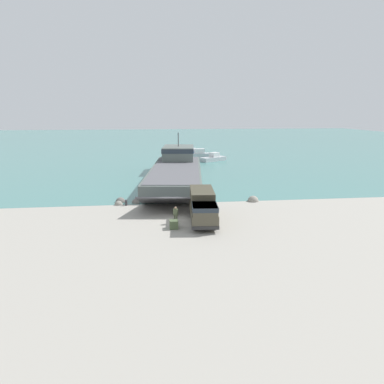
# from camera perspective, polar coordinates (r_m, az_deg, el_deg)

# --- Properties ---
(ground_plane) EXTENTS (240.00, 240.00, 0.00)m
(ground_plane) POSITION_cam_1_polar(r_m,az_deg,el_deg) (38.16, -3.25, -3.91)
(ground_plane) COLOR #9E998E
(water_surface) EXTENTS (240.00, 180.00, 0.01)m
(water_surface) POSITION_cam_1_polar(r_m,az_deg,el_deg) (132.94, -6.12, 7.63)
(water_surface) COLOR #477F7A
(water_surface) RESTS_ON ground_plane
(landing_craft) EXTENTS (11.28, 34.68, 6.87)m
(landing_craft) POSITION_cam_1_polar(r_m,az_deg,el_deg) (59.33, -2.38, 3.51)
(landing_craft) COLOR #56605B
(landing_craft) RESTS_ON ground_plane
(military_truck) EXTENTS (3.12, 8.39, 2.87)m
(military_truck) POSITION_cam_1_polar(r_m,az_deg,el_deg) (36.72, 1.64, -2.13)
(military_truck) COLOR #4C4738
(military_truck) RESTS_ON ground_plane
(soldier_on_ramp) EXTENTS (0.50, 0.38, 1.65)m
(soldier_on_ramp) POSITION_cam_1_polar(r_m,az_deg,el_deg) (36.01, -2.51, -3.33)
(soldier_on_ramp) COLOR #566042
(soldier_on_ramp) RESTS_ON ground_plane
(moored_boat_a) EXTENTS (3.44, 5.46, 1.51)m
(moored_boat_a) POSITION_cam_1_polar(r_m,az_deg,el_deg) (93.90, 0.06, 6.10)
(moored_boat_a) COLOR navy
(moored_boat_a) RESTS_ON ground_plane
(moored_boat_b) EXTENTS (7.57, 2.76, 1.99)m
(moored_boat_b) POSITION_cam_1_polar(r_m,az_deg,el_deg) (87.68, 1.43, 5.76)
(moored_boat_b) COLOR #B7BABF
(moored_boat_b) RESTS_ON ground_plane
(moored_boat_c) EXTENTS (6.28, 5.19, 1.79)m
(moored_boat_c) POSITION_cam_1_polar(r_m,az_deg,el_deg) (81.25, 3.24, 5.17)
(moored_boat_c) COLOR #B7BABF
(moored_boat_c) RESTS_ON ground_plane
(mooring_bollard) EXTENTS (0.30, 0.30, 0.71)m
(mooring_bollard) POSITION_cam_1_polar(r_m,az_deg,el_deg) (43.43, -10.00, -1.55)
(mooring_bollard) COLOR #333338
(mooring_bollard) RESTS_ON ground_plane
(cargo_crate) EXTENTS (0.80, 0.95, 0.78)m
(cargo_crate) POSITION_cam_1_polar(r_m,az_deg,el_deg) (34.63, -2.78, -4.93)
(cargo_crate) COLOR #475638
(cargo_crate) RESTS_ON ground_plane
(shoreline_rock_a) EXTENTS (1.11, 1.11, 1.11)m
(shoreline_rock_a) POSITION_cam_1_polar(r_m,az_deg,el_deg) (44.53, -8.46, -1.66)
(shoreline_rock_a) COLOR #66605B
(shoreline_rock_a) RESTS_ON ground_plane
(shoreline_rock_b) EXTENTS (1.32, 1.32, 1.32)m
(shoreline_rock_b) POSITION_cam_1_polar(r_m,az_deg,el_deg) (45.47, 9.29, -1.40)
(shoreline_rock_b) COLOR gray
(shoreline_rock_b) RESTS_ON ground_plane
(shoreline_rock_c) EXTENTS (0.93, 0.93, 0.93)m
(shoreline_rock_c) POSITION_cam_1_polar(r_m,az_deg,el_deg) (44.02, -11.11, -1.92)
(shoreline_rock_c) COLOR gray
(shoreline_rock_c) RESTS_ON ground_plane
(shoreline_rock_d) EXTENTS (1.16, 1.16, 1.16)m
(shoreline_rock_d) POSITION_cam_1_polar(r_m,az_deg,el_deg) (45.23, -10.85, -1.53)
(shoreline_rock_d) COLOR #66605B
(shoreline_rock_d) RESTS_ON ground_plane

